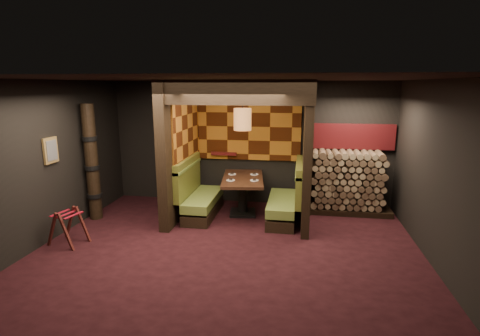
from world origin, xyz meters
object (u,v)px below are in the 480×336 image
Objects in this scene: luggage_rack at (68,226)px; dining_table at (243,188)px; booth_bench_right at (287,201)px; firewood_stack at (351,182)px; totem_column at (92,163)px; booth_bench_left at (199,197)px; pendant_lamp at (243,119)px.

dining_table is at bearing 35.79° from luggage_rack.
firewood_stack reaches higher than booth_bench_right.
luggage_rack is 1.56m from totem_column.
pendant_lamp is at bearing 8.63° from booth_bench_left.
firewood_stack is at bearing 12.40° from dining_table.
pendant_lamp is at bearing -90.00° from dining_table.
dining_table is (0.94, 0.19, 0.19)m from booth_bench_left.
pendant_lamp is 1.44× the size of luggage_rack.
totem_column is at bearing -165.25° from booth_bench_left.
dining_table is 1.48m from pendant_lamp.
luggage_rack is at bearing -135.62° from booth_bench_left.
firewood_stack is at bearing 13.19° from totem_column.
booth_bench_left is 2.30m from totem_column.
booth_bench_right is 4.19m from luggage_rack.
firewood_stack is (2.31, 0.51, 0.09)m from dining_table.
totem_column is (-3.02, -0.74, 0.60)m from dining_table.
dining_table is at bearing 90.00° from pendant_lamp.
pendant_lamp is 3.85m from luggage_rack.
firewood_stack reaches higher than dining_table.
booth_bench_left is at bearing -168.40° from dining_table.
dining_table is at bearing 13.79° from totem_column.
firewood_stack is at bearing 27.35° from booth_bench_right.
pendant_lamp is 0.42× the size of totem_column.
totem_column reaches higher than booth_bench_right.
dining_table is at bearing 11.60° from booth_bench_left.
booth_bench_left is 1.00× the size of booth_bench_right.
pendant_lamp is 2.75m from firewood_stack.
pendant_lamp reaches higher than firewood_stack.
luggage_rack is at bearing -153.67° from firewood_stack.
booth_bench_right is at bearing 0.00° from booth_bench_left.
dining_table is 3.17m from totem_column.
booth_bench_right is 2.29× the size of luggage_rack.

